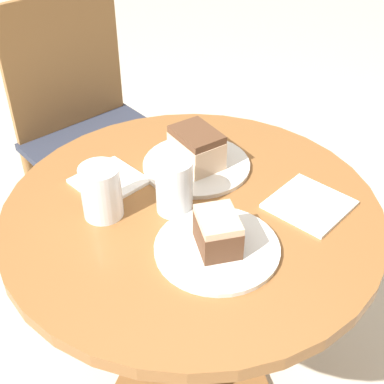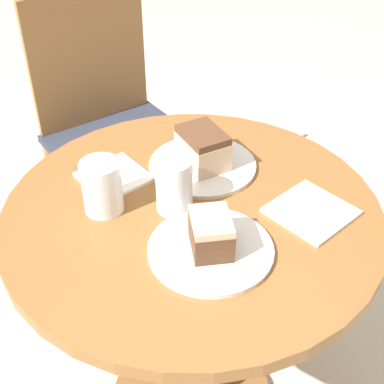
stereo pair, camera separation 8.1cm
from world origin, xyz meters
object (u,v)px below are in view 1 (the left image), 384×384
(chair, at_px, (93,132))
(cake_slice_far, at_px, (218,232))
(glass_lemonade, at_px, (102,195))
(plate_near, at_px, (196,165))
(cake_slice_near, at_px, (197,148))
(plate_far, at_px, (217,248))
(glass_water, at_px, (174,188))

(chair, height_order, cake_slice_far, chair)
(cake_slice_far, height_order, glass_lemonade, glass_lemonade)
(plate_near, height_order, cake_slice_near, cake_slice_near)
(plate_far, bearing_deg, cake_slice_near, 64.94)
(chair, bearing_deg, cake_slice_near, -99.10)
(glass_water, bearing_deg, glass_lemonade, 153.57)
(cake_slice_near, distance_m, cake_slice_far, 0.28)
(chair, xyz_separation_m, cake_slice_far, (-0.13, -0.91, 0.29))
(plate_far, relative_size, cake_slice_near, 2.04)
(plate_near, bearing_deg, glass_water, -139.53)
(plate_near, xyz_separation_m, glass_lemonade, (-0.25, -0.04, 0.04))
(glass_lemonade, height_order, glass_water, glass_water)
(cake_slice_near, bearing_deg, cake_slice_far, -115.06)
(cake_slice_near, bearing_deg, plate_near, -135.00)
(cake_slice_far, relative_size, glass_water, 0.94)
(glass_water, bearing_deg, plate_near, 40.47)
(cake_slice_near, height_order, cake_slice_far, cake_slice_near)
(cake_slice_near, height_order, glass_water, glass_water)
(cake_slice_far, bearing_deg, plate_far, -75.96)
(cake_slice_far, bearing_deg, plate_near, 64.94)
(cake_slice_near, relative_size, glass_lemonade, 1.04)
(plate_near, distance_m, glass_lemonade, 0.26)
(chair, relative_size, glass_water, 7.92)
(cake_slice_near, bearing_deg, glass_water, -139.53)
(glass_lemonade, bearing_deg, cake_slice_far, -58.09)
(plate_far, distance_m, cake_slice_far, 0.04)
(cake_slice_far, xyz_separation_m, glass_lemonade, (-0.13, 0.21, 0.00))
(glass_water, bearing_deg, chair, 80.40)
(chair, distance_m, cake_slice_far, 0.96)
(plate_far, height_order, glass_water, glass_water)
(cake_slice_near, xyz_separation_m, glass_water, (-0.12, -0.10, 0.00))
(cake_slice_far, height_order, glass_water, glass_water)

